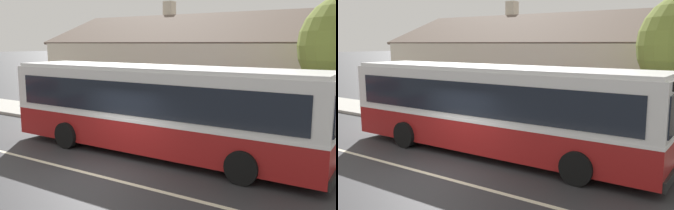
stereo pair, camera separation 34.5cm
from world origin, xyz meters
TOP-DOWN VIEW (x-y plane):
  - ground_plane at (0.00, 0.00)m, footprint 300.00×300.00m
  - sidewalk_far at (0.00, 6.00)m, footprint 60.00×3.00m
  - lane_divider_stripe at (0.00, 0.00)m, footprint 60.00×0.16m
  - community_building at (0.23, 14.38)m, footprint 26.89×10.36m
  - transit_bus at (0.35, 2.90)m, footprint 12.14×2.82m
  - bench_by_building at (-4.98, 5.90)m, footprint 1.66×0.51m
  - bench_down_street at (-0.08, 5.69)m, footprint 1.68×0.51m
  - bike_rack at (-8.89, 5.83)m, footprint 1.16×0.06m

SIDE VIEW (x-z plane):
  - ground_plane at x=0.00m, z-range 0.00..0.00m
  - lane_divider_stripe at x=0.00m, z-range 0.00..0.01m
  - sidewalk_far at x=0.00m, z-range 0.00..0.15m
  - bench_by_building at x=-4.98m, z-range 0.10..1.04m
  - bench_down_street at x=-0.08m, z-range 0.10..1.04m
  - bike_rack at x=-8.89m, z-range 0.29..1.07m
  - transit_bus at x=0.35m, z-range 0.12..3.29m
  - community_building at x=0.23m, z-range -1.36..5.56m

